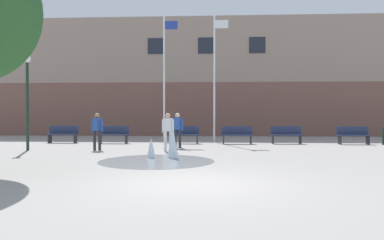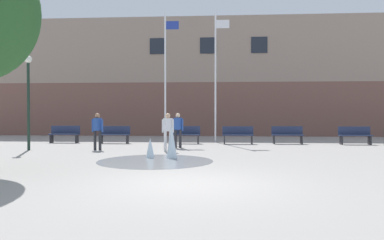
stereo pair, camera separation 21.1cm
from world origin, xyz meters
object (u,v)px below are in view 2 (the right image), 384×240
(park_bench_under_left_flagpole, at_px, (185,134))
(park_bench_center, at_px, (238,135))
(adult_near_bench, at_px, (168,129))
(adult_watching, at_px, (178,128))
(park_bench_far_right, at_px, (355,135))
(adult_in_red, at_px, (97,128))
(flagpole_right, at_px, (216,73))
(park_bench_far_left, at_px, (65,134))
(park_bench_near_trashcan, at_px, (287,135))
(flagpole_left, at_px, (166,74))
(park_bench_left_of_flagpoles, at_px, (115,134))
(lamp_post_left_lane, at_px, (28,89))

(park_bench_under_left_flagpole, xyz_separation_m, park_bench_center, (2.76, -0.11, 0.00))
(adult_near_bench, bearing_deg, adult_watching, 38.60)
(park_bench_far_right, bearing_deg, park_bench_center, -179.26)
(park_bench_far_right, relative_size, adult_in_red, 1.01)
(park_bench_under_left_flagpole, distance_m, flagpole_right, 3.80)
(park_bench_far_left, relative_size, adult_near_bench, 1.01)
(adult_watching, xyz_separation_m, flagpole_right, (1.72, 3.51, 2.84))
(park_bench_near_trashcan, height_order, flagpole_left, flagpole_left)
(adult_in_red, bearing_deg, adult_watching, -52.66)
(park_bench_under_left_flagpole, bearing_deg, adult_in_red, -132.93)
(park_bench_left_of_flagpoles, relative_size, park_bench_under_left_flagpole, 1.00)
(adult_near_bench, height_order, flagpole_left, flagpole_left)
(park_bench_center, relative_size, flagpole_right, 0.23)
(park_bench_far_left, distance_m, adult_watching, 6.95)
(adult_in_red, xyz_separation_m, lamp_post_left_lane, (-2.94, -0.25, 1.70))
(flagpole_right, bearing_deg, park_bench_far_left, -173.80)
(adult_watching, xyz_separation_m, lamp_post_left_lane, (-6.30, -1.43, 1.70))
(flagpole_left, bearing_deg, lamp_post_left_lane, -136.75)
(park_bench_far_left, bearing_deg, adult_in_red, -51.30)
(park_bench_under_left_flagpole, relative_size, flagpole_right, 0.23)
(park_bench_far_right, xyz_separation_m, adult_in_red, (-12.13, -3.68, 0.45))
(park_bench_far_left, height_order, park_bench_near_trashcan, same)
(park_bench_left_of_flagpoles, bearing_deg, flagpole_right, 11.53)
(lamp_post_left_lane, bearing_deg, park_bench_center, 22.83)
(park_bench_far_left, relative_size, park_bench_under_left_flagpole, 1.00)
(park_bench_far_left, xyz_separation_m, adult_near_bench, (6.16, -4.16, 0.45))
(park_bench_left_of_flagpoles, bearing_deg, park_bench_far_left, 175.80)
(park_bench_under_left_flagpole, distance_m, flagpole_left, 3.61)
(park_bench_under_left_flagpole, bearing_deg, park_bench_left_of_flagpoles, -178.31)
(park_bench_left_of_flagpoles, height_order, adult_watching, adult_watching)
(park_bench_center, distance_m, adult_watching, 3.77)
(park_bench_left_of_flagpoles, bearing_deg, adult_near_bench, -49.66)
(adult_watching, distance_m, adult_near_bench, 1.55)
(adult_in_red, bearing_deg, flagpole_left, -8.31)
(park_bench_far_left, height_order, adult_near_bench, adult_near_bench)
(adult_in_red, distance_m, adult_near_bench, 3.12)
(park_bench_left_of_flagpoles, bearing_deg, park_bench_center, -0.03)
(adult_in_red, distance_m, flagpole_right, 7.48)
(park_bench_left_of_flagpoles, distance_m, park_bench_near_trashcan, 9.03)
(park_bench_near_trashcan, distance_m, adult_watching, 6.04)
(park_bench_left_of_flagpoles, xyz_separation_m, park_bench_far_right, (12.38, 0.07, 0.00))
(park_bench_near_trashcan, xyz_separation_m, adult_in_red, (-8.77, -3.83, 0.45))
(park_bench_under_left_flagpole, relative_size, flagpole_left, 0.23)
(park_bench_under_left_flagpole, distance_m, adult_watching, 2.58)
(park_bench_far_left, distance_m, adult_in_red, 4.90)
(park_bench_center, xyz_separation_m, flagpole_right, (-1.14, 1.09, 3.29))
(park_bench_far_right, distance_m, adult_near_bench, 9.89)
(adult_watching, distance_m, flagpole_right, 4.83)
(park_bench_far_left, xyz_separation_m, lamp_post_left_lane, (0.12, -4.06, 2.16))
(park_bench_center, bearing_deg, adult_in_red, -149.91)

